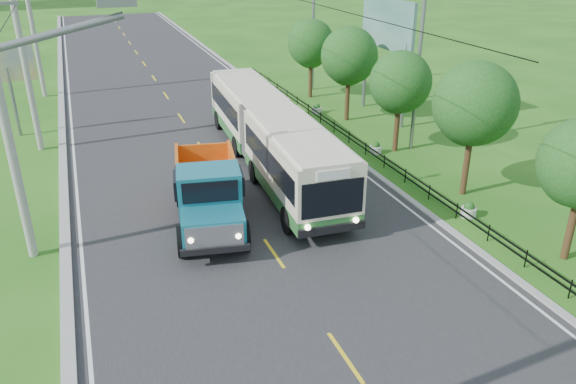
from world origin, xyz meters
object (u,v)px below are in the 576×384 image
planter_far (317,109)px  bus (270,132)px  pole_far (33,24)px  planter_mid (376,148)px  pole_near (6,122)px  tree_back (311,46)px  streetlight_mid (416,59)px  tree_fifth (349,59)px  tree_third (473,107)px  billboard_right (387,32)px  pole_mid (24,56)px  dump_truck (208,189)px  planter_near (469,210)px  billboard_left (7,70)px  tree_fourth (400,85)px  streetlight_far (311,23)px

planter_far → bus: size_ratio=0.04×
pole_far → planter_mid: pole_far is taller
pole_near → tree_back: pole_near is taller
streetlight_mid → tree_fifth: bearing=97.3°
streetlight_mid → pole_far: bearing=134.9°
tree_third → planter_far: 14.40m
tree_fifth → billboard_right: 2.87m
tree_third → billboard_right: billboard_right is taller
tree_fifth → tree_back: bearing=90.0°
pole_near → tree_back: 24.98m
pole_mid → streetlight_mid: 20.16m
pole_mid → tree_fifth: bearing=-2.7°
pole_far → planter_mid: bearing=-48.4°
dump_truck → planter_near: bearing=-7.0°
streetlight_mid → planter_mid: (-2.04, -0.00, -4.62)m
pole_far → billboard_left: (-1.24, -9.00, -1.23)m
billboard_left → streetlight_mid: bearing=-26.4°
tree_fourth → tree_back: size_ratio=0.98×
pole_near → dump_truck: size_ratio=1.45×
streetlight_far → planter_mid: size_ratio=13.54×
tree_fourth → dump_truck: tree_fourth is taller
pole_far → billboard_right: 24.33m
planter_mid → bus: (-5.99, 0.01, 1.64)m
tree_fourth → bus: size_ratio=0.32×
dump_truck → billboard_left: bearing=127.5°
planter_far → tree_back: bearing=73.1°
pole_far → planter_near: bearing=-58.0°
planter_mid → planter_far: same height
pole_near → streetlight_mid: size_ratio=1.10×
tree_back → pole_far: bearing=159.3°
pole_mid → billboard_right: pole_mid is taller
billboard_right → pole_mid: bearing=177.2°
pole_mid → streetlight_mid: bearing=-20.3°
tree_third → dump_truck: (-11.51, 0.94, -2.42)m
streetlight_far → tree_third: bearing=-92.3°
pole_mid → tree_fifth: 18.18m
pole_far → pole_mid: bearing=-90.0°
planter_mid → pole_near: bearing=-163.5°
bus → billboard_left: bearing=143.3°
billboard_right → pole_far: bearing=147.7°
tree_fifth → streetlight_mid: size_ratio=0.64×
pole_near → bus: (10.87, 5.01, -3.17)m
tree_third → billboard_right: (2.44, 11.86, 1.36)m
billboard_left → planter_near: bearing=-44.8°
pole_far → streetlight_far: 19.56m
streetlight_mid → billboard_right: 6.24m
bus → planter_mid: bearing=2.7°
pole_mid → billboard_left: 3.47m
tree_back → streetlight_mid: 12.23m
tree_fourth → tree_fifth: tree_fifth is taller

